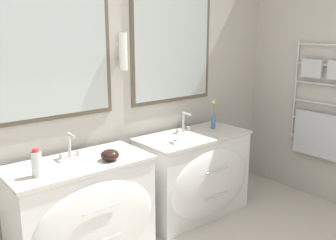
# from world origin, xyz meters

# --- Properties ---
(wall_back) EXTENTS (5.81, 0.15, 2.60)m
(wall_back) POSITION_xyz_m (0.01, 1.76, 1.31)
(wall_back) COLOR #B2ADA3
(wall_back) RESTS_ON ground_plane
(vanity_left) EXTENTS (1.05, 0.59, 0.78)m
(vanity_left) POSITION_xyz_m (-0.29, 1.39, 0.40)
(vanity_left) COLOR white
(vanity_left) RESTS_ON ground_plane
(vanity_right) EXTENTS (1.05, 0.59, 0.78)m
(vanity_right) POSITION_xyz_m (0.85, 1.39, 0.40)
(vanity_right) COLOR white
(vanity_right) RESTS_ON ground_plane
(faucet_left) EXTENTS (0.17, 0.12, 0.19)m
(faucet_left) POSITION_xyz_m (-0.29, 1.55, 0.87)
(faucet_left) COLOR silver
(faucet_left) RESTS_ON vanity_left
(faucet_right) EXTENTS (0.17, 0.12, 0.19)m
(faucet_right) POSITION_xyz_m (0.85, 1.55, 0.87)
(faucet_right) COLOR silver
(faucet_right) RESTS_ON vanity_right
(toiletry_bottle) EXTENTS (0.07, 0.07, 0.19)m
(toiletry_bottle) POSITION_xyz_m (-0.62, 1.34, 0.86)
(toiletry_bottle) COLOR silver
(toiletry_bottle) RESTS_ON vanity_left
(amenity_bowl) EXTENTS (0.14, 0.14, 0.08)m
(amenity_bowl) POSITION_xyz_m (-0.09, 1.30, 0.82)
(amenity_bowl) COLOR black
(amenity_bowl) RESTS_ON vanity_left
(flower_vase) EXTENTS (0.04, 0.04, 0.29)m
(flower_vase) POSITION_xyz_m (1.15, 1.46, 0.88)
(flower_vase) COLOR teal
(flower_vase) RESTS_ON vanity_right
(soap_dish) EXTENTS (0.10, 0.07, 0.04)m
(soap_dish) POSITION_xyz_m (0.57, 1.33, 0.79)
(soap_dish) COLOR white
(soap_dish) RESTS_ON vanity_right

